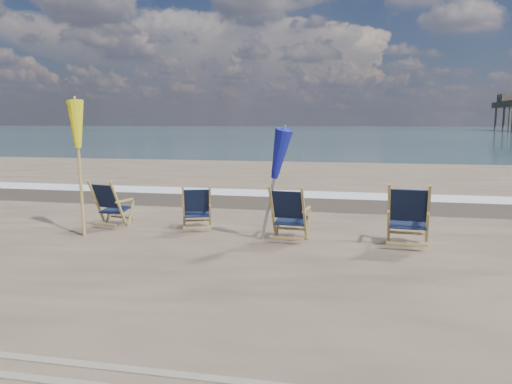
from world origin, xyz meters
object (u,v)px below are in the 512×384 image
beach_chair_0 (118,205)px  beach_chair_2 (304,215)px  beach_chair_1 (210,208)px  beach_chair_3 (428,217)px  umbrella_blue (272,157)px  umbrella_yellow (78,132)px

beach_chair_0 → beach_chair_2: bearing=-175.4°
beach_chair_1 → beach_chair_3: size_ratio=0.82×
beach_chair_1 → umbrella_blue: size_ratio=0.45×
beach_chair_0 → beach_chair_2: (3.63, -0.41, 0.02)m
beach_chair_1 → beach_chair_3: (3.84, -0.65, 0.10)m
beach_chair_2 → umbrella_yellow: umbrella_yellow is taller
beach_chair_3 → umbrella_blue: (-2.55, 0.06, 0.92)m
umbrella_yellow → beach_chair_0: bearing=57.4°
beach_chair_0 → beach_chair_1: beach_chair_0 is taller
beach_chair_1 → beach_chair_0: bearing=-11.6°
beach_chair_0 → beach_chair_1: (1.78, 0.21, -0.03)m
beach_chair_2 → umbrella_yellow: size_ratio=0.41×
beach_chair_0 → umbrella_yellow: (-0.40, -0.62, 1.41)m
beach_chair_3 → umbrella_blue: bearing=3.5°
beach_chair_1 → umbrella_blue: bearing=136.9°
beach_chair_3 → beach_chair_2: bearing=3.8°
beach_chair_0 → umbrella_blue: size_ratio=0.48×
beach_chair_0 → umbrella_yellow: bearing=68.4°
umbrella_yellow → umbrella_blue: size_ratio=1.22×
umbrella_blue → beach_chair_0: bearing=172.8°
umbrella_yellow → umbrella_blue: (3.46, 0.23, -0.41)m
umbrella_yellow → beach_chair_1: bearing=20.8°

